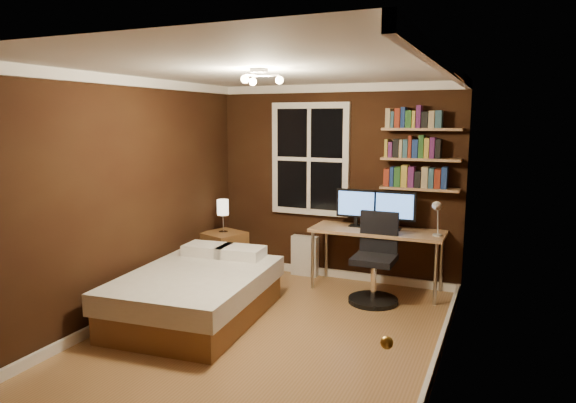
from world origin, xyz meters
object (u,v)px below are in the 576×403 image
at_px(radiator, 305,256).
at_px(monitor_left, 356,208).
at_px(monitor_right, 395,211).
at_px(desk_lamp, 437,218).
at_px(office_chair, 375,268).
at_px(desk, 377,235).
at_px(bed, 197,293).
at_px(nightstand, 224,255).
at_px(bedside_lamp, 223,216).

bearing_deg(radiator, monitor_left, -10.53).
bearing_deg(monitor_right, monitor_left, 180.00).
relative_size(desk_lamp, office_chair, 0.43).
height_order(desk, office_chair, office_chair).
distance_m(bed, radiator, 1.91).
bearing_deg(office_chair, nightstand, 176.78).
relative_size(bedside_lamp, office_chair, 0.43).
bearing_deg(desk, nightstand, -172.06).
bearing_deg(bedside_lamp, radiator, 27.11).
distance_m(bed, monitor_right, 2.51).
relative_size(nightstand, monitor_right, 1.19).
bearing_deg(monitor_right, bedside_lamp, -170.67).
relative_size(nightstand, bedside_lamp, 1.38).
height_order(radiator, monitor_left, monitor_left).
bearing_deg(radiator, office_chair, -29.22).
bearing_deg(bed, radiator, 70.27).
relative_size(bed, monitor_right, 3.85).
height_order(nightstand, desk, desk).
relative_size(bedside_lamp, monitor_right, 0.87).
xyz_separation_m(bed, monitor_right, (1.69, 1.71, 0.72)).
bearing_deg(desk_lamp, bed, -146.07).
bearing_deg(office_chair, desk, 101.34).
bearing_deg(monitor_left, desk_lamp, -12.46).
distance_m(desk, desk_lamp, 0.77).
distance_m(nightstand, monitor_left, 1.86).
relative_size(nightstand, radiator, 1.12).
xyz_separation_m(bedside_lamp, monitor_left, (1.69, 0.36, 0.17)).
height_order(desk, desk_lamp, desk_lamp).
bearing_deg(monitor_left, office_chair, -52.44).
relative_size(bedside_lamp, desk_lamp, 0.99).
bearing_deg(monitor_right, desk_lamp, -22.83).
bearing_deg(desk, office_chair, -78.87).
height_order(bedside_lamp, desk_lamp, desk_lamp).
distance_m(bed, desk, 2.26).
distance_m(radiator, monitor_right, 1.41).
distance_m(bed, nightstand, 1.43).
bearing_deg(monitor_left, bedside_lamp, -168.12).
bearing_deg(bedside_lamp, monitor_right, 9.33).
relative_size(desk, monitor_right, 3.16).
height_order(bed, office_chair, office_chair).
relative_size(monitor_left, desk_lamp, 1.14).
height_order(nightstand, desk_lamp, desk_lamp).
relative_size(bedside_lamp, monitor_left, 0.87).
height_order(monitor_right, desk_lamp, monitor_right).
distance_m(bedside_lamp, desk, 2.00).
bearing_deg(monitor_left, bed, -125.47).
xyz_separation_m(monitor_right, office_chair, (-0.10, -0.48, -0.59)).
bearing_deg(desk_lamp, desk, 168.73).
height_order(bedside_lamp, office_chair, bedside_lamp).
bearing_deg(office_chair, monitor_right, 77.85).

